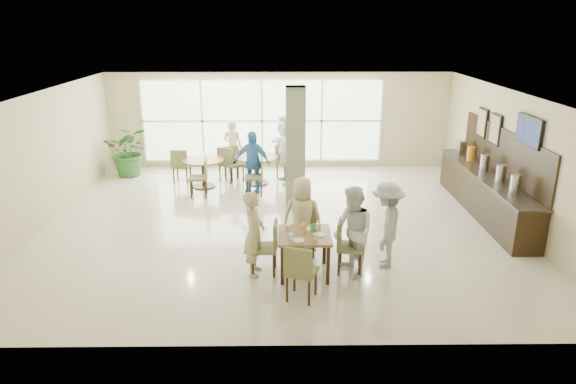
{
  "coord_description": "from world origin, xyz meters",
  "views": [
    {
      "loc": [
        0.1,
        -10.46,
        4.21
      ],
      "look_at": [
        0.2,
        -1.2,
        1.1
      ],
      "focal_mm": 32.0,
      "sensor_mm": 36.0,
      "label": 1
    }
  ],
  "objects_px": {
    "potted_plant": "(130,151)",
    "adult_standing": "(233,147)",
    "round_table_right": "(257,163)",
    "buffet_counter": "(486,190)",
    "teen_standing": "(387,225)",
    "main_table": "(304,239)",
    "adult_a": "(252,162)",
    "teen_far": "(302,216)",
    "round_table_left": "(203,166)",
    "teen_left": "(254,234)",
    "teen_right": "(353,232)",
    "adult_b": "(287,149)"
  },
  "relations": [
    {
      "from": "teen_far",
      "to": "buffet_counter",
      "type": "bearing_deg",
      "value": -144.77
    },
    {
      "from": "potted_plant",
      "to": "teen_standing",
      "type": "distance_m",
      "value": 8.39
    },
    {
      "from": "teen_standing",
      "to": "teen_right",
      "type": "bearing_deg",
      "value": -45.75
    },
    {
      "from": "teen_left",
      "to": "teen_far",
      "type": "relative_size",
      "value": 1.0
    },
    {
      "from": "teen_far",
      "to": "adult_standing",
      "type": "relative_size",
      "value": 0.96
    },
    {
      "from": "teen_left",
      "to": "adult_standing",
      "type": "relative_size",
      "value": 0.96
    },
    {
      "from": "potted_plant",
      "to": "adult_a",
      "type": "bearing_deg",
      "value": -23.9
    },
    {
      "from": "teen_far",
      "to": "teen_right",
      "type": "height_order",
      "value": "teen_right"
    },
    {
      "from": "teen_right",
      "to": "teen_standing",
      "type": "bearing_deg",
      "value": 98.6
    },
    {
      "from": "adult_standing",
      "to": "round_table_right",
      "type": "bearing_deg",
      "value": 142.84
    },
    {
      "from": "potted_plant",
      "to": "buffet_counter",
      "type": "bearing_deg",
      "value": -19.36
    },
    {
      "from": "potted_plant",
      "to": "teen_right",
      "type": "xyz_separation_m",
      "value": [
        5.49,
        -6.08,
        0.08
      ]
    },
    {
      "from": "buffet_counter",
      "to": "teen_standing",
      "type": "xyz_separation_m",
      "value": [
        -2.76,
        -2.59,
        0.23
      ]
    },
    {
      "from": "buffet_counter",
      "to": "adult_a",
      "type": "height_order",
      "value": "buffet_counter"
    },
    {
      "from": "adult_a",
      "to": "adult_b",
      "type": "xyz_separation_m",
      "value": [
        0.88,
        0.87,
        0.12
      ]
    },
    {
      "from": "potted_plant",
      "to": "teen_right",
      "type": "bearing_deg",
      "value": -47.92
    },
    {
      "from": "round_table_left",
      "to": "round_table_right",
      "type": "bearing_deg",
      "value": 11.12
    },
    {
      "from": "round_table_right",
      "to": "teen_far",
      "type": "height_order",
      "value": "teen_far"
    },
    {
      "from": "round_table_left",
      "to": "main_table",
      "type": "bearing_deg",
      "value": -63.68
    },
    {
      "from": "main_table",
      "to": "potted_plant",
      "type": "bearing_deg",
      "value": 127.68
    },
    {
      "from": "buffet_counter",
      "to": "teen_left",
      "type": "xyz_separation_m",
      "value": [
        -5.09,
        -2.88,
        0.2
      ]
    },
    {
      "from": "main_table",
      "to": "round_table_right",
      "type": "xyz_separation_m",
      "value": [
        -1.06,
        5.24,
        -0.07
      ]
    },
    {
      "from": "teen_far",
      "to": "teen_standing",
      "type": "relative_size",
      "value": 0.96
    },
    {
      "from": "round_table_right",
      "to": "teen_right",
      "type": "relative_size",
      "value": 0.72
    },
    {
      "from": "round_table_right",
      "to": "teen_left",
      "type": "bearing_deg",
      "value": -87.78
    },
    {
      "from": "main_table",
      "to": "adult_a",
      "type": "xyz_separation_m",
      "value": [
        -1.14,
        4.48,
        0.15
      ]
    },
    {
      "from": "main_table",
      "to": "adult_standing",
      "type": "height_order",
      "value": "adult_standing"
    },
    {
      "from": "potted_plant",
      "to": "teen_far",
      "type": "relative_size",
      "value": 0.95
    },
    {
      "from": "round_table_left",
      "to": "potted_plant",
      "type": "distance_m",
      "value": 2.47
    },
    {
      "from": "buffet_counter",
      "to": "teen_far",
      "type": "relative_size",
      "value": 3.13
    },
    {
      "from": "teen_left",
      "to": "adult_a",
      "type": "relative_size",
      "value": 0.94
    },
    {
      "from": "main_table",
      "to": "teen_standing",
      "type": "distance_m",
      "value": 1.51
    },
    {
      "from": "buffet_counter",
      "to": "round_table_left",
      "type": "bearing_deg",
      "value": 163.02
    },
    {
      "from": "potted_plant",
      "to": "adult_standing",
      "type": "height_order",
      "value": "adult_standing"
    },
    {
      "from": "main_table",
      "to": "teen_far",
      "type": "bearing_deg",
      "value": 90.58
    },
    {
      "from": "potted_plant",
      "to": "adult_b",
      "type": "xyz_separation_m",
      "value": [
        4.42,
        -0.69,
        0.21
      ]
    },
    {
      "from": "round_table_left",
      "to": "teen_standing",
      "type": "bearing_deg",
      "value": -49.73
    },
    {
      "from": "round_table_left",
      "to": "buffet_counter",
      "type": "bearing_deg",
      "value": -16.98
    },
    {
      "from": "potted_plant",
      "to": "teen_right",
      "type": "height_order",
      "value": "teen_right"
    },
    {
      "from": "adult_standing",
      "to": "teen_standing",
      "type": "bearing_deg",
      "value": 134.83
    },
    {
      "from": "adult_standing",
      "to": "teen_right",
      "type": "bearing_deg",
      "value": 128.49
    },
    {
      "from": "round_table_left",
      "to": "teen_standing",
      "type": "height_order",
      "value": "teen_standing"
    },
    {
      "from": "teen_far",
      "to": "round_table_left",
      "type": "bearing_deg",
      "value": -50.51
    },
    {
      "from": "potted_plant",
      "to": "teen_left",
      "type": "distance_m",
      "value": 7.12
    },
    {
      "from": "round_table_left",
      "to": "teen_right",
      "type": "distance_m",
      "value": 5.98
    },
    {
      "from": "adult_a",
      "to": "adult_standing",
      "type": "relative_size",
      "value": 1.02
    },
    {
      "from": "potted_plant",
      "to": "teen_far",
      "type": "xyz_separation_m",
      "value": [
        4.66,
        -5.23,
        0.04
      ]
    },
    {
      "from": "buffet_counter",
      "to": "adult_b",
      "type": "relative_size",
      "value": 2.55
    },
    {
      "from": "round_table_right",
      "to": "potted_plant",
      "type": "xyz_separation_m",
      "value": [
        -3.61,
        0.81,
        0.13
      ]
    },
    {
      "from": "buffet_counter",
      "to": "adult_b",
      "type": "bearing_deg",
      "value": 151.51
    }
  ]
}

